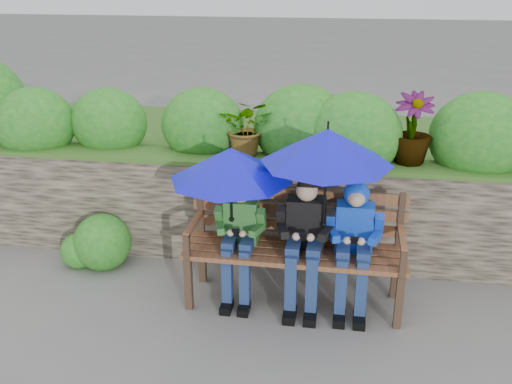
% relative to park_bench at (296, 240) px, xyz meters
% --- Properties ---
extents(ground, '(60.00, 60.00, 0.00)m').
position_rel_park_bench_xyz_m(ground, '(-0.35, -0.05, -0.55)').
color(ground, '#5D5D5D').
rests_on(ground, ground).
extents(garden_backdrop, '(8.00, 2.88, 1.90)m').
position_rel_park_bench_xyz_m(garden_backdrop, '(-0.40, 1.53, 0.11)').
color(garden_backdrop, '#2F2823').
rests_on(garden_backdrop, ground).
extents(park_bench, '(1.84, 0.54, 0.97)m').
position_rel_park_bench_xyz_m(park_bench, '(0.00, 0.00, 0.00)').
color(park_bench, '#3C2A1E').
rests_on(park_bench, ground).
extents(boy_left, '(0.42, 0.49, 1.05)m').
position_rel_park_bench_xyz_m(boy_left, '(-0.47, -0.08, 0.06)').
color(boy_left, '#24641F').
rests_on(boy_left, ground).
extents(boy_middle, '(0.48, 0.55, 1.13)m').
position_rel_park_bench_xyz_m(boy_middle, '(0.08, -0.08, 0.09)').
color(boy_middle, black).
rests_on(boy_middle, ground).
extents(boy_right, '(0.46, 0.55, 1.11)m').
position_rel_park_bench_xyz_m(boy_right, '(0.48, -0.07, 0.12)').
color(boy_right, blue).
rests_on(boy_right, ground).
extents(umbrella_left, '(1.01, 1.01, 0.70)m').
position_rel_park_bench_xyz_m(umbrella_left, '(-0.53, -0.07, 0.68)').
color(umbrella_left, '#0C0DD5').
rests_on(umbrella_left, ground).
extents(umbrella_right, '(1.04, 1.04, 0.88)m').
position_rel_park_bench_xyz_m(umbrella_right, '(0.23, -0.10, 0.87)').
color(umbrella_right, '#0C0DD5').
rests_on(umbrella_right, ground).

